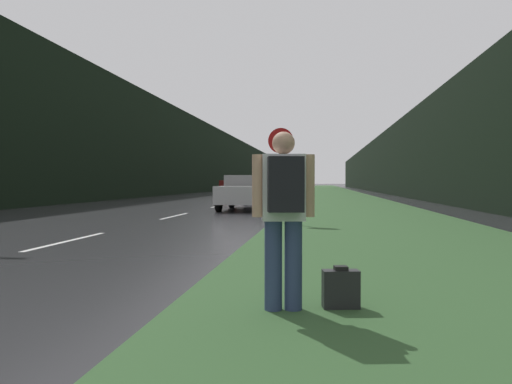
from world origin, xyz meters
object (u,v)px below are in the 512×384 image
object	(u,v)px
hitchhiker_with_backpack	(284,209)
car_passing_near	(245,192)
suitcase	(341,289)
car_oncoming	(231,189)
stop_sign	(281,163)
car_passing_far	(264,190)

from	to	relation	value
hitchhiker_with_backpack	car_passing_near	xyz separation A→B (m)	(-2.98, 15.66, -0.20)
suitcase	car_oncoming	xyz separation A→B (m)	(-7.23, 31.28, 0.49)
hitchhiker_with_backpack	suitcase	bearing A→B (deg)	7.54
hitchhiker_with_backpack	car_oncoming	bearing A→B (deg)	91.88
hitchhiker_with_backpack	suitcase	distance (m)	0.96
suitcase	car_passing_near	world-z (taller)	car_passing_near
stop_sign	car_passing_far	distance (m)	13.86
hitchhiker_with_backpack	suitcase	world-z (taller)	hitchhiker_with_backpack
stop_sign	suitcase	bearing A→B (deg)	-81.44
suitcase	car_passing_far	bearing A→B (deg)	88.68
car_oncoming	suitcase	bearing A→B (deg)	-76.99
stop_sign	car_passing_near	bearing A→B (deg)	108.37
suitcase	car_passing_near	bearing A→B (deg)	92.64
stop_sign	car_oncoming	bearing A→B (deg)	104.76
car_passing_near	hitchhiker_with_backpack	bearing A→B (deg)	100.77
car_passing_near	car_passing_far	bearing A→B (deg)	-90.00
car_oncoming	car_passing_far	bearing A→B (deg)	-66.74
car_passing_near	car_oncoming	size ratio (longest dim) A/B	1.01
car_passing_near	car_oncoming	bearing A→B (deg)	-76.76
suitcase	car_passing_far	distance (m)	22.91
hitchhiker_with_backpack	car_passing_far	world-z (taller)	hitchhiker_with_backpack
car_passing_far	suitcase	bearing A→B (deg)	98.82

